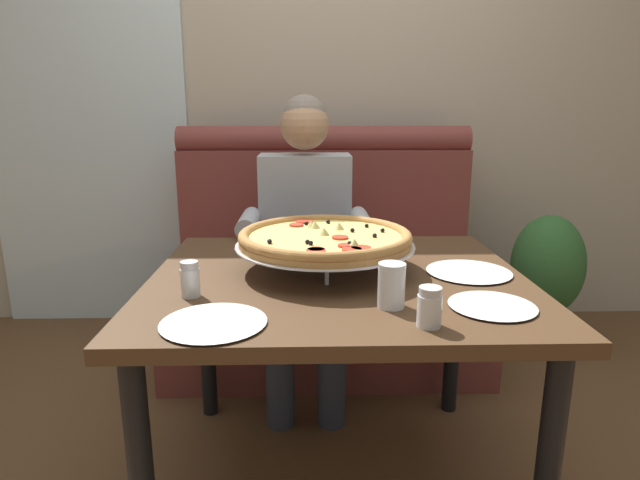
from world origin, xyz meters
TOP-DOWN VIEW (x-y plane):
  - ground_plane at (0.00, 0.00)m, footprint 16.00×16.00m
  - back_wall_with_window at (0.00, 1.53)m, footprint 6.00×0.12m
  - window_panel at (-1.30, 1.46)m, footprint 1.10×0.02m
  - booth_bench at (0.00, 0.96)m, footprint 1.50×0.78m
  - dining_table at (0.00, 0.00)m, footprint 1.13×0.98m
  - diner_main at (-0.10, 0.69)m, footprint 0.54×0.64m
  - pizza at (-0.04, 0.06)m, footprint 0.56×0.56m
  - shaker_oregano at (0.19, -0.39)m, footprint 0.06×0.06m
  - shaker_pepper_flakes at (-0.41, -0.17)m, footprint 0.05×0.05m
  - plate_near_left at (-0.31, -0.37)m, footprint 0.25×0.25m
  - plate_near_right at (0.38, -0.28)m, footprint 0.22×0.22m
  - plate_far_side at (0.40, 0.01)m, footprint 0.26×0.26m
  - drinking_glass at (0.12, -0.26)m, footprint 0.07×0.07m
  - patio_chair at (-1.40, 2.21)m, footprint 0.40×0.40m
  - potted_plant at (1.13, 1.01)m, footprint 0.36×0.36m

SIDE VIEW (x-z plane):
  - ground_plane at x=0.00m, z-range 0.00..0.00m
  - potted_plant at x=1.13m, z-range 0.04..0.74m
  - booth_bench at x=0.00m, z-range -0.17..0.96m
  - patio_chair at x=-1.40m, z-range 0.09..0.95m
  - dining_table at x=0.00m, z-range 0.28..1.00m
  - diner_main at x=-0.10m, z-range 0.07..1.35m
  - plate_near_left at x=-0.31m, z-range 0.72..0.74m
  - plate_far_side at x=0.40m, z-range 0.72..0.74m
  - plate_near_right at x=0.38m, z-range 0.72..0.74m
  - shaker_oregano at x=0.19m, z-range 0.72..0.81m
  - shaker_pepper_flakes at x=-0.41m, z-range 0.72..0.81m
  - drinking_glass at x=0.12m, z-range 0.72..0.83m
  - pizza at x=-0.04m, z-range 0.76..0.89m
  - back_wall_with_window at x=0.00m, z-range 0.00..2.80m
  - window_panel at x=-1.30m, z-range 0.00..2.80m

